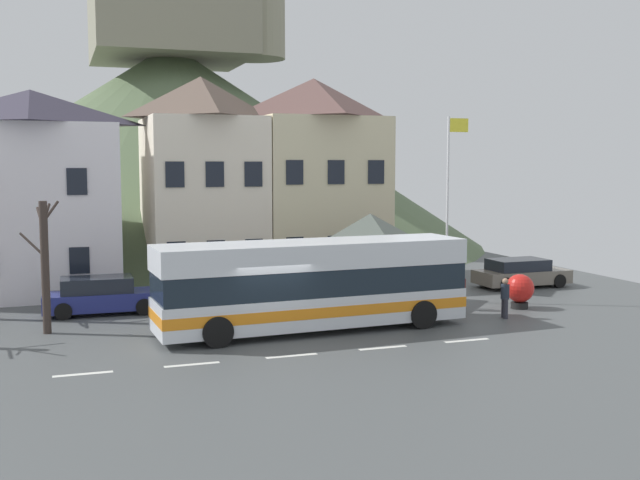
% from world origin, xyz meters
% --- Properties ---
extents(ground_plane, '(40.00, 60.00, 0.07)m').
position_xyz_m(ground_plane, '(0.00, -0.00, -0.03)').
color(ground_plane, '#4C4F50').
extents(townhouse_00, '(6.99, 5.74, 8.94)m').
position_xyz_m(townhouse_00, '(-7.46, 11.84, 4.47)').
color(townhouse_00, white).
rests_on(townhouse_00, ground_plane).
extents(townhouse_01, '(5.15, 6.06, 9.79)m').
position_xyz_m(townhouse_01, '(-0.01, 12.00, 4.90)').
color(townhouse_01, silver).
rests_on(townhouse_01, ground_plane).
extents(townhouse_02, '(5.96, 6.33, 9.92)m').
position_xyz_m(townhouse_02, '(5.60, 12.13, 4.96)').
color(townhouse_02, beige).
rests_on(townhouse_02, ground_plane).
extents(hilltop_castle, '(43.70, 43.70, 20.95)m').
position_xyz_m(hilltop_castle, '(1.41, 30.85, 7.37)').
color(hilltop_castle, '#556847').
rests_on(hilltop_castle, ground_plane).
extents(transit_bus, '(10.98, 3.08, 3.10)m').
position_xyz_m(transit_bus, '(1.73, 0.93, 1.57)').
color(transit_bus, silver).
rests_on(transit_bus, ground_plane).
extents(bus_shelter, '(3.60, 3.60, 3.73)m').
position_xyz_m(bus_shelter, '(5.62, 5.02, 3.04)').
color(bus_shelter, '#473D33').
rests_on(bus_shelter, ground_plane).
extents(parked_car_00, '(4.48, 1.94, 1.43)m').
position_xyz_m(parked_car_00, '(-5.01, 6.39, 0.69)').
color(parked_car_00, navy).
rests_on(parked_car_00, ground_plane).
extents(parked_car_01, '(4.39, 2.04, 1.32)m').
position_xyz_m(parked_car_01, '(13.93, 6.52, 0.65)').
color(parked_car_01, slate).
rests_on(parked_car_01, ground_plane).
extents(parked_car_03, '(4.55, 2.26, 1.42)m').
position_xyz_m(parked_car_03, '(6.75, 7.03, 0.69)').
color(parked_car_03, maroon).
rests_on(parked_car_03, ground_plane).
extents(pedestrian_00, '(0.31, 0.31, 1.53)m').
position_xyz_m(pedestrian_00, '(6.46, 3.42, 0.86)').
color(pedestrian_00, '#38332D').
rests_on(pedestrian_00, ground_plane).
extents(pedestrian_01, '(0.35, 0.35, 1.46)m').
position_xyz_m(pedestrian_01, '(8.42, 2.43, 0.87)').
color(pedestrian_01, '#2D2D38').
rests_on(pedestrian_01, ground_plane).
extents(pedestrian_02, '(0.32, 0.38, 1.51)m').
position_xyz_m(pedestrian_02, '(9.18, 0.52, 0.79)').
color(pedestrian_02, '#2D2D38').
rests_on(pedestrian_02, ground_plane).
extents(public_bench, '(1.66, 0.48, 0.87)m').
position_xyz_m(public_bench, '(5.87, 6.64, 0.47)').
color(public_bench, '#33473D').
rests_on(public_bench, ground_plane).
extents(flagpole, '(0.95, 0.10, 7.68)m').
position_xyz_m(flagpole, '(8.79, 4.19, 4.42)').
color(flagpole, silver).
rests_on(flagpole, ground_plane).
extents(harbour_buoy, '(1.13, 1.13, 1.38)m').
position_xyz_m(harbour_buoy, '(10.81, 1.96, 0.76)').
color(harbour_buoy, black).
rests_on(harbour_buoy, ground_plane).
extents(bare_tree_00, '(1.35, 1.04, 4.52)m').
position_xyz_m(bare_tree_00, '(-6.97, 3.48, 2.39)').
color(bare_tree_00, '#382D28').
rests_on(bare_tree_00, ground_plane).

